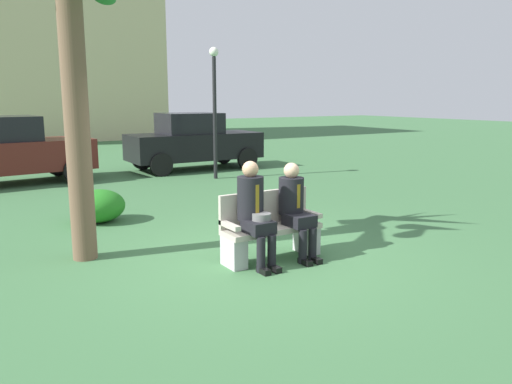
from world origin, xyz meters
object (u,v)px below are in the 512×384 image
seated_man_left (254,209)px  shrub_near_bench (98,206)px  parked_car_near (7,151)px  street_lamp (215,99)px  parked_car_far (194,141)px  park_bench (270,230)px  building_backdrop (9,13)px  seated_man_right (295,205)px

seated_man_left → shrub_near_bench: 3.56m
seated_man_left → parked_car_near: bearing=102.9°
seated_man_left → street_lamp: (2.84, 6.55, 1.35)m
parked_car_far → street_lamp: size_ratio=1.15×
park_bench → building_backdrop: (-0.14, 23.38, 5.88)m
park_bench → parked_car_near: parked_car_near is taller
seated_man_left → shrub_near_bench: seated_man_left is taller
seated_man_left → shrub_near_bench: (-1.09, 3.36, -0.46)m
seated_man_right → parked_car_far: bearing=73.8°
building_backdrop → seated_man_left: bearing=-90.4°
parked_car_near → building_backdrop: (2.12, 15.08, 5.43)m
seated_man_left → parked_car_near: 8.64m
seated_man_left → parked_car_far: parked_car_far is taller
park_bench → shrub_near_bench: size_ratio=1.49×
building_backdrop → street_lamp: bearing=-81.1°
shrub_near_bench → building_backdrop: (1.27, 20.15, 5.99)m
building_backdrop → seated_man_right: bearing=-88.9°
parked_car_near → seated_man_left: bearing=-77.1°
park_bench → street_lamp: (2.52, 6.43, 1.70)m
parked_car_near → building_backdrop: bearing=82.0°
shrub_near_bench → parked_car_far: 6.61m
park_bench → street_lamp: 7.12m
parked_car_near → street_lamp: 5.28m
park_bench → parked_car_far: size_ratio=0.35×
park_bench → building_backdrop: bearing=90.3°
parked_car_near → building_backdrop: 16.17m
park_bench → seated_man_right: (0.32, -0.12, 0.32)m
seated_man_left → parked_car_far: size_ratio=0.34×
parked_car_far → street_lamp: bearing=-97.7°
parked_car_near → park_bench: bearing=-74.8°
park_bench → seated_man_right: size_ratio=1.07×
seated_man_right → parked_car_far: (2.46, 8.45, 0.12)m
building_backdrop → parked_car_near: bearing=-98.0°
building_backdrop → parked_car_far: bearing=-79.0°
seated_man_right → building_backdrop: (-0.46, 23.50, 5.56)m
seated_man_left → building_backdrop: 24.15m
parked_car_far → seated_man_right: bearing=-106.2°
seated_man_right → parked_car_far: size_ratio=0.33×
park_bench → building_backdrop: building_backdrop is taller
building_backdrop → shrub_near_bench: bearing=-93.6°
parked_car_near → street_lamp: street_lamp is taller
seated_man_right → shrub_near_bench: bearing=117.3°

